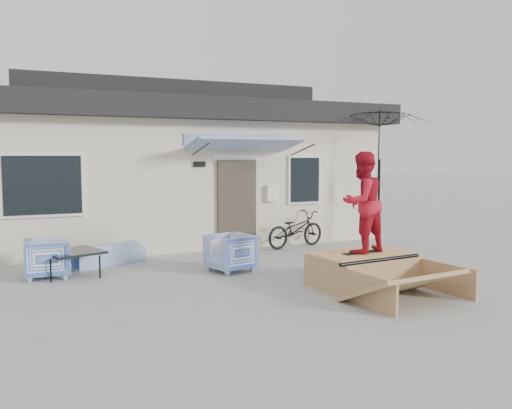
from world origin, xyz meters
name	(u,v)px	position (x,y,z in m)	size (l,w,h in m)	color
ground	(286,300)	(0.00, 0.00, 0.00)	(90.00, 90.00, 0.00)	#989891
house	(157,164)	(0.00, 7.99, 1.94)	(10.80, 8.49, 4.10)	beige
loveseat	(106,250)	(-2.07, 3.90, 0.30)	(1.53, 0.45, 0.60)	#3356B0
armchair_left	(48,256)	(-3.22, 3.10, 0.39)	(0.76, 0.71, 0.78)	#3356B0
armchair_right	(230,251)	(-0.03, 2.27, 0.39)	(0.76, 0.71, 0.78)	#3356B0
coffee_table	(73,263)	(-2.79, 3.09, 0.23)	(0.92, 0.92, 0.46)	black
bicycle	(296,225)	(2.38, 4.13, 0.53)	(0.58, 1.65, 1.06)	black
patio_umbrella	(379,174)	(4.42, 3.63, 1.75)	(2.71, 2.58, 2.20)	black
skate_ramp	(363,270)	(1.60, 0.28, 0.27)	(1.63, 2.17, 0.54)	#9F774D
skateboard	(361,252)	(1.59, 0.33, 0.57)	(0.75, 0.19, 0.05)	black
skater	(362,201)	(1.59, 0.33, 1.44)	(0.83, 0.64, 1.70)	#B21323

